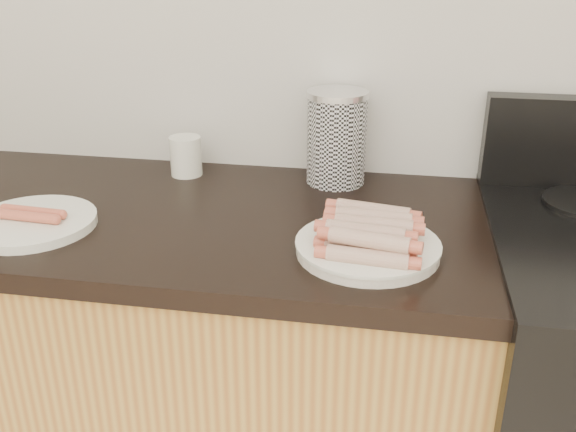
% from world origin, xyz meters
% --- Properties ---
extents(cabinet_base, '(2.20, 0.59, 0.86)m').
position_xyz_m(cabinet_base, '(-0.70, 1.69, 0.43)').
color(cabinet_base, '#A98238').
rests_on(cabinet_base, floor).
extents(main_plate, '(0.30, 0.30, 0.02)m').
position_xyz_m(main_plate, '(0.17, 1.56, 0.91)').
color(main_plate, white).
rests_on(main_plate, counter_slab).
extents(side_plate, '(0.33, 0.33, 0.02)m').
position_xyz_m(side_plate, '(-0.49, 1.56, 0.91)').
color(side_plate, silver).
rests_on(side_plate, counter_slab).
extents(hotdog_pile, '(0.14, 0.21, 0.05)m').
position_xyz_m(hotdog_pile, '(0.17, 1.56, 0.94)').
color(hotdog_pile, maroon).
rests_on(hotdog_pile, main_plate).
extents(plain_sausages, '(0.13, 0.05, 0.02)m').
position_xyz_m(plain_sausages, '(-0.49, 1.56, 0.93)').
color(plain_sausages, '#C17243').
rests_on(plain_sausages, side_plate).
extents(canister, '(0.14, 0.14, 0.21)m').
position_xyz_m(canister, '(0.07, 1.92, 1.01)').
color(canister, white).
rests_on(canister, counter_slab).
extents(mug, '(0.10, 0.10, 0.09)m').
position_xyz_m(mug, '(-0.28, 1.91, 0.95)').
color(mug, white).
rests_on(mug, counter_slab).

